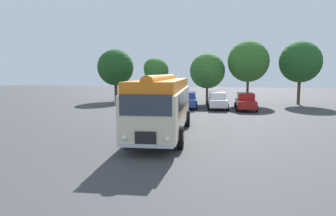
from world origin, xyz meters
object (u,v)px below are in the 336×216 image
Objects in this scene: car_mid_right at (246,102)px; vintage_bus at (162,102)px; box_van at (160,95)px; car_mid_left at (217,101)px; car_near_left at (188,100)px.

vintage_bus is at bearing -111.90° from car_mid_right.
vintage_bus is 1.78× the size of box_van.
box_van is at bearing 177.80° from car_mid_right.
vintage_bus is 13.66m from car_mid_left.
car_mid_left and car_mid_right have the same top height.
car_mid_left is 1.02× the size of car_mid_right.
car_mid_left is at bearing 1.95° from car_near_left.
car_near_left is at bearing 92.22° from vintage_bus.
vintage_bus is at bearing -100.38° from car_mid_left.
box_van is (-5.86, -0.23, 0.52)m from car_mid_left.
car_mid_left is at bearing 2.20° from box_van.
vintage_bus reaches higher than car_near_left.
car_mid_left is at bearing 168.45° from car_mid_right.
box_van is at bearing 104.48° from vintage_bus.
car_mid_left is 2.76m from car_mid_right.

